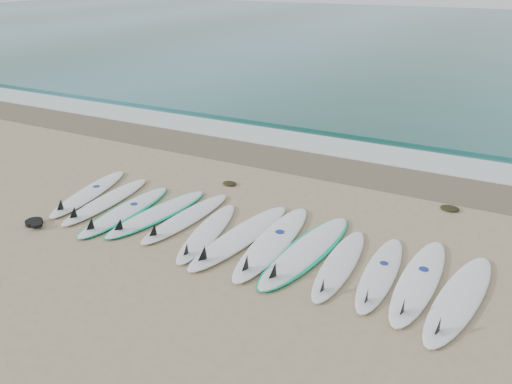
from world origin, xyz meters
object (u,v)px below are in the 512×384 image
at_px(surfboard_0, 88,193).
at_px(surfboard_12, 459,299).
at_px(leash_coil, 35,223).
at_px(surfboard_6, 239,237).

xyz_separation_m(surfboard_0, surfboard_12, (7.52, -0.32, 0.00)).
bearing_deg(leash_coil, surfboard_0, 92.82).
height_order(surfboard_6, surfboard_12, surfboard_6).
relative_size(surfboard_6, leash_coil, 6.35).
relative_size(surfboard_12, leash_coil, 6.04).
xyz_separation_m(surfboard_6, surfboard_12, (3.73, -0.14, -0.00)).
height_order(surfboard_0, leash_coil, surfboard_0).
relative_size(surfboard_0, leash_coil, 5.70).
bearing_deg(surfboard_0, surfboard_12, -12.00).
bearing_deg(surfboard_12, leash_coil, -161.68).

